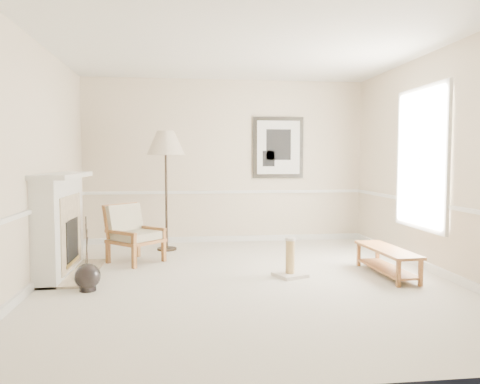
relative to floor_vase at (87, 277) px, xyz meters
name	(u,v)px	position (x,y,z in m)	size (l,w,h in m)	color
ground	(247,280)	(1.86, 0.24, -0.16)	(5.50, 5.50, 0.00)	silver
room	(257,128)	(1.99, 0.32, 1.71)	(5.04, 5.54, 2.92)	beige
fireplace	(61,225)	(-0.49, 0.84, 0.48)	(0.64, 1.64, 1.31)	white
floor_vase	(87,277)	(0.00, 0.00, 0.00)	(0.29, 0.29, 0.85)	black
armchair	(131,231)	(0.34, 1.50, 0.30)	(0.92, 0.92, 0.84)	#956130
floor_lamp	(166,147)	(0.82, 2.31, 1.54)	(0.64, 0.64, 1.94)	black
bench	(387,257)	(3.67, 0.26, 0.08)	(0.42, 1.23, 0.35)	#956130
scratching_post	(290,264)	(2.42, 0.35, 0.00)	(0.46, 0.46, 0.50)	beige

